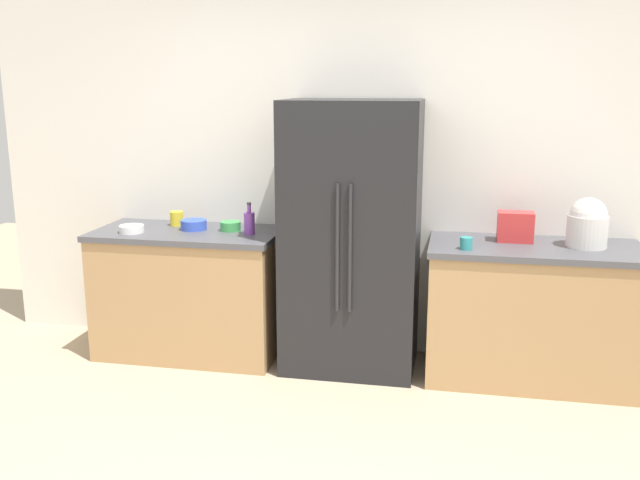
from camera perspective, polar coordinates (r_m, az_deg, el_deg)
kitchen_back_panel at (r=4.90m, az=3.24°, el=8.42°), size 5.43×0.10×3.07m
counter_left at (r=5.04m, az=-10.63°, el=-4.21°), size 1.29×0.66×0.90m
counter_right at (r=4.73m, az=16.95°, el=-5.74°), size 1.34×0.66×0.90m
refrigerator at (r=4.62m, az=2.60°, el=0.21°), size 0.88×0.65×1.80m
toaster at (r=4.67m, az=15.73°, el=1.06°), size 0.23×0.14×0.19m
rice_cooker at (r=4.65m, az=21.11°, el=1.27°), size 0.25×0.25×0.31m
bottle_a at (r=4.73m, az=-5.81°, el=1.44°), size 0.07×0.07×0.22m
cup_a at (r=4.39m, az=11.90°, el=-0.27°), size 0.08×0.08×0.08m
cup_b at (r=5.11m, az=-11.67°, el=1.74°), size 0.09×0.09×0.10m
bowl_a at (r=4.88m, az=-7.36°, el=1.14°), size 0.14×0.14×0.06m
bowl_b at (r=4.95m, az=-10.32°, el=1.24°), size 0.18×0.18×0.07m
bowl_c at (r=4.95m, az=-15.20°, el=0.88°), size 0.17×0.17×0.05m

